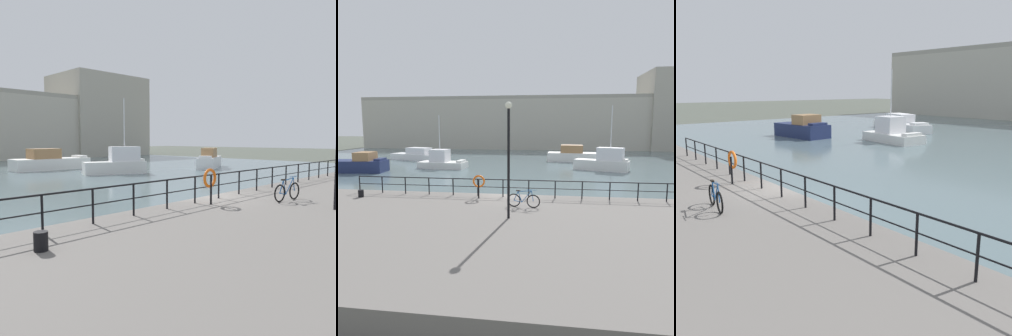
% 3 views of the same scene
% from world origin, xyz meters
% --- Properties ---
extents(ground_plane, '(240.00, 240.00, 0.00)m').
position_xyz_m(ground_plane, '(0.00, 0.00, 0.00)').
color(ground_plane, '#4C5147').
extents(water_basin, '(80.00, 60.00, 0.01)m').
position_xyz_m(water_basin, '(0.00, 30.20, 0.01)').
color(water_basin, slate).
rests_on(water_basin, ground_plane).
extents(quay_promenade, '(56.00, 13.00, 0.85)m').
position_xyz_m(quay_promenade, '(0.00, -6.50, 0.43)').
color(quay_promenade, slate).
rests_on(quay_promenade, ground_plane).
extents(harbor_building, '(78.85, 13.62, 16.32)m').
position_xyz_m(harbor_building, '(8.24, 53.20, 6.10)').
color(harbor_building, '#B2AD9E').
rests_on(harbor_building, ground_plane).
extents(moored_harbor_tender, '(5.79, 2.96, 6.38)m').
position_xyz_m(moored_harbor_tender, '(-10.52, 17.35, 0.80)').
color(moored_harbor_tender, white).
rests_on(moored_harbor_tender, water_basin).
extents(moored_green_narrowboat, '(6.08, 3.12, 2.23)m').
position_xyz_m(moored_green_narrowboat, '(-18.49, 12.96, 0.85)').
color(moored_green_narrowboat, navy).
rests_on(moored_green_narrowboat, water_basin).
extents(moored_small_launch, '(8.46, 3.44, 2.35)m').
position_xyz_m(moored_small_launch, '(6.25, 26.96, 0.89)').
color(moored_small_launch, white).
rests_on(moored_small_launch, water_basin).
extents(moored_white_yacht, '(6.28, 3.97, 7.38)m').
position_xyz_m(moored_white_yacht, '(8.70, 17.82, 1.04)').
color(moored_white_yacht, white).
rests_on(moored_white_yacht, water_basin).
extents(moored_blue_motorboat, '(9.71, 5.21, 1.87)m').
position_xyz_m(moored_blue_motorboat, '(-16.73, 25.23, 0.70)').
color(moored_blue_motorboat, white).
rests_on(moored_blue_motorboat, water_basin).
extents(quay_railing, '(23.68, 0.07, 1.08)m').
position_xyz_m(quay_railing, '(2.07, -0.75, 1.59)').
color(quay_railing, black).
rests_on(quay_railing, quay_promenade).
extents(parked_bicycle, '(1.76, 0.28, 0.98)m').
position_xyz_m(parked_bicycle, '(1.17, -3.12, 1.24)').
color(parked_bicycle, black).
rests_on(parked_bicycle, quay_promenade).
extents(mooring_bollard, '(0.32, 0.32, 0.44)m').
position_xyz_m(mooring_bollard, '(-8.84, -2.05, 1.07)').
color(mooring_bollard, black).
rests_on(mooring_bollard, quay_promenade).
extents(life_ring_stand, '(0.75, 0.16, 1.40)m').
position_xyz_m(life_ring_stand, '(-1.66, -1.33, 1.83)').
color(life_ring_stand, black).
rests_on(life_ring_stand, quay_promenade).
extents(quay_lamp_post, '(0.32, 0.32, 5.39)m').
position_xyz_m(quay_lamp_post, '(0.63, -5.18, 4.23)').
color(quay_lamp_post, black).
rests_on(quay_lamp_post, quay_promenade).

